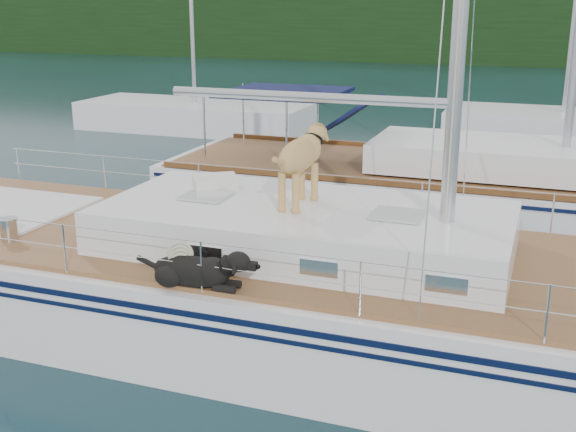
% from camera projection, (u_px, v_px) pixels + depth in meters
% --- Properties ---
extents(ground, '(120.00, 120.00, 0.00)m').
position_uv_depth(ground, '(249.00, 327.00, 10.01)').
color(ground, black).
rests_on(ground, ground).
extents(tree_line, '(90.00, 3.00, 6.00)m').
position_uv_depth(tree_line, '(505.00, 20.00, 49.61)').
color(tree_line, black).
rests_on(tree_line, ground).
extents(shore_bank, '(92.00, 1.00, 1.20)m').
position_uv_depth(shore_bank, '(504.00, 55.00, 51.38)').
color(shore_bank, '#595147').
rests_on(shore_bank, ground).
extents(main_sailboat, '(12.00, 3.80, 14.01)m').
position_uv_depth(main_sailboat, '(255.00, 282.00, 9.78)').
color(main_sailboat, white).
rests_on(main_sailboat, ground).
extents(neighbor_sailboat, '(11.00, 3.50, 13.30)m').
position_uv_depth(neighbor_sailboat, '(439.00, 193.00, 14.51)').
color(neighbor_sailboat, white).
rests_on(neighbor_sailboat, ground).
extents(bg_boat_west, '(8.00, 3.00, 11.65)m').
position_uv_depth(bg_boat_west, '(196.00, 117.00, 25.11)').
color(bg_boat_west, white).
rests_on(bg_boat_west, ground).
extents(bg_boat_center, '(7.20, 3.00, 11.65)m').
position_uv_depth(bg_boat_center, '(562.00, 128.00, 22.94)').
color(bg_boat_center, white).
rests_on(bg_boat_center, ground).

